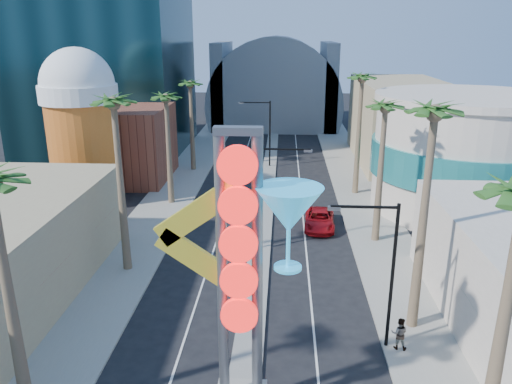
# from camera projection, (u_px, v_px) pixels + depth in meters

# --- Properties ---
(sidewalk_west) EXTENTS (5.00, 100.00, 0.15)m
(sidewalk_west) POSITION_uv_depth(u_px,v_px,m) (177.00, 187.00, 52.70)
(sidewalk_west) COLOR gray
(sidewalk_west) RESTS_ON ground
(sidewalk_east) EXTENTS (5.00, 100.00, 0.15)m
(sidewalk_east) POSITION_uv_depth(u_px,v_px,m) (358.00, 190.00, 51.68)
(sidewalk_east) COLOR gray
(sidewalk_east) RESTS_ON ground
(median) EXTENTS (1.60, 84.00, 0.15)m
(median) POSITION_uv_depth(u_px,v_px,m) (268.00, 180.00, 55.04)
(median) COLOR gray
(median) RESTS_ON ground
(brick_filler_west) EXTENTS (10.00, 10.00, 8.00)m
(brick_filler_west) POSITION_uv_depth(u_px,v_px,m) (123.00, 144.00, 54.68)
(brick_filler_west) COLOR brown
(brick_filler_west) RESTS_ON ground
(filler_east) EXTENTS (10.00, 20.00, 10.00)m
(filler_east) POSITION_uv_depth(u_px,v_px,m) (399.00, 122.00, 62.15)
(filler_east) COLOR tan
(filler_east) RESTS_ON ground
(beer_mug) EXTENTS (7.00, 7.00, 14.50)m
(beer_mug) POSITION_uv_depth(u_px,v_px,m) (82.00, 122.00, 45.95)
(beer_mug) COLOR #C65C1A
(beer_mug) RESTS_ON ground
(turquoise_building) EXTENTS (16.60, 16.60, 10.60)m
(turquoise_building) POSITION_uv_depth(u_px,v_px,m) (465.00, 154.00, 44.88)
(turquoise_building) COLOR #C0B3A2
(turquoise_building) RESTS_ON ground
(canopy) EXTENTS (22.00, 16.00, 22.00)m
(canopy) POSITION_uv_depth(u_px,v_px,m) (275.00, 101.00, 86.01)
(canopy) COLOR slate
(canopy) RESTS_ON ground
(neon_sign) EXTENTS (6.53, 2.60, 12.55)m
(neon_sign) POSITION_uv_depth(u_px,v_px,m) (260.00, 260.00, 19.49)
(neon_sign) COLOR gray
(neon_sign) RESTS_ON ground
(streetlight_0) EXTENTS (3.79, 0.25, 8.00)m
(streetlight_0) POSITION_uv_depth(u_px,v_px,m) (268.00, 188.00, 36.43)
(streetlight_0) COLOR black
(streetlight_0) RESTS_ON ground
(streetlight_1) EXTENTS (3.79, 0.25, 8.00)m
(streetlight_1) POSITION_uv_depth(u_px,v_px,m) (265.00, 127.00, 59.28)
(streetlight_1) COLOR black
(streetlight_1) RESTS_ON ground
(streetlight_2) EXTENTS (3.45, 0.25, 8.00)m
(streetlight_2) POSITION_uv_depth(u_px,v_px,m) (384.00, 264.00, 24.72)
(streetlight_2) COLOR black
(streetlight_2) RESTS_ON ground
(palm_1) EXTENTS (2.40, 2.40, 12.70)m
(palm_1) POSITION_uv_depth(u_px,v_px,m) (114.00, 114.00, 31.31)
(palm_1) COLOR brown
(palm_1) RESTS_ON ground
(palm_2) EXTENTS (2.40, 2.40, 11.20)m
(palm_2) POSITION_uv_depth(u_px,v_px,m) (166.00, 104.00, 45.02)
(palm_2) COLOR brown
(palm_2) RESTS_ON ground
(palm_3) EXTENTS (2.40, 2.40, 11.20)m
(palm_3) POSITION_uv_depth(u_px,v_px,m) (190.00, 89.00, 56.41)
(palm_3) COLOR brown
(palm_3) RESTS_ON ground
(palm_5) EXTENTS (2.40, 2.40, 13.20)m
(palm_5) POSITION_uv_depth(u_px,v_px,m) (433.00, 128.00, 24.51)
(palm_5) COLOR brown
(palm_5) RESTS_ON ground
(palm_6) EXTENTS (2.40, 2.40, 11.70)m
(palm_6) POSITION_uv_depth(u_px,v_px,m) (385.00, 116.00, 36.32)
(palm_6) COLOR brown
(palm_6) RESTS_ON ground
(palm_7) EXTENTS (2.40, 2.40, 12.70)m
(palm_7) POSITION_uv_depth(u_px,v_px,m) (362.00, 86.00, 47.44)
(palm_7) COLOR brown
(palm_7) RESTS_ON ground
(red_pickup) EXTENTS (2.76, 5.42, 1.47)m
(red_pickup) POSITION_uv_depth(u_px,v_px,m) (319.00, 219.00, 41.84)
(red_pickup) COLOR #B80E14
(red_pickup) RESTS_ON ground
(pedestrian_b) EXTENTS (0.96, 0.82, 1.74)m
(pedestrian_b) POSITION_uv_depth(u_px,v_px,m) (399.00, 333.00, 25.60)
(pedestrian_b) COLOR gray
(pedestrian_b) RESTS_ON sidewalk_east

